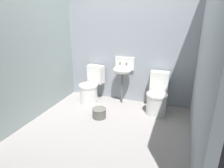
{
  "coord_description": "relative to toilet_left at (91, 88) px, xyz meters",
  "views": [
    {
      "loc": [
        1.11,
        -2.68,
        1.85
      ],
      "look_at": [
        0.0,
        0.32,
        0.7
      ],
      "focal_mm": 31.08,
      "sensor_mm": 36.0,
      "label": 1
    }
  ],
  "objects": [
    {
      "name": "sink",
      "position": [
        0.67,
        0.19,
        0.43
      ],
      "size": [
        0.42,
        0.35,
        0.99
      ],
      "color": "#5C5D56",
      "rests_on": "ground"
    },
    {
      "name": "wall_back",
      "position": [
        0.72,
        0.4,
        0.92
      ],
      "size": [
        3.13,
        0.1,
        2.49
      ],
      "primitive_type": "cube",
      "color": "#8D959D",
      "rests_on": "ground"
    },
    {
      "name": "wall_right",
      "position": [
        2.14,
        -0.81,
        0.92
      ],
      "size": [
        0.1,
        2.73,
        2.49
      ],
      "primitive_type": "cube",
      "color": "#8B989D",
      "rests_on": "ground"
    },
    {
      "name": "wall_left",
      "position": [
        -0.7,
        -0.81,
        0.92
      ],
      "size": [
        0.1,
        2.73,
        2.49
      ],
      "primitive_type": "cube",
      "color": "#8C9B99",
      "rests_on": "ground"
    },
    {
      "name": "ground_plane",
      "position": [
        0.72,
        -0.91,
        -0.36
      ],
      "size": [
        3.13,
        2.93,
        0.08
      ],
      "primitive_type": "cube",
      "color": "gray"
    },
    {
      "name": "bucket",
      "position": [
        0.47,
        -0.62,
        -0.22
      ],
      "size": [
        0.27,
        0.27,
        0.19
      ],
      "color": "#5C5D56",
      "rests_on": "ground"
    },
    {
      "name": "toilet_left",
      "position": [
        0.0,
        0.0,
        0.0
      ],
      "size": [
        0.46,
        0.64,
        0.78
      ],
      "rotation": [
        0.0,
        0.0,
        2.99
      ],
      "color": "white",
      "rests_on": "ground"
    },
    {
      "name": "toilet_right",
      "position": [
        1.45,
        -0.0,
        0.0
      ],
      "size": [
        0.42,
        0.61,
        0.78
      ],
      "rotation": [
        0.0,
        0.0,
        3.18
      ],
      "color": "silver",
      "rests_on": "ground"
    }
  ]
}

